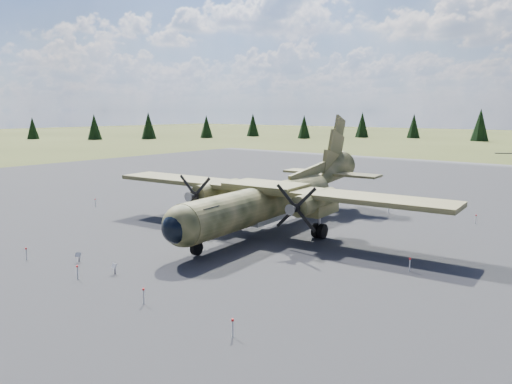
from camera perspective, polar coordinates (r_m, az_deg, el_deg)
The scene contains 7 objects.
ground at distance 40.90m, azimuth -4.92°, elevation -4.48°, with size 500.00×500.00×0.00m, color brown.
apron at distance 48.44m, azimuth 3.27°, elevation -2.29°, with size 120.00×120.00×0.04m, color #555559.
transport_plane at distance 41.04m, azimuth 1.90°, elevation -0.36°, with size 30.02×27.20×9.88m.
info_placard_left at distance 34.48m, azimuth -19.64°, elevation -6.87°, with size 0.45×0.30×0.65m.
info_placard_right at distance 31.41m, azimuth -15.90°, elevation -8.24°, with size 0.43×0.19×0.66m.
barrier_fence at distance 41.04m, azimuth -5.47°, elevation -3.71°, with size 33.12×29.62×0.85m.
treeline at distance 38.62m, azimuth 6.00°, elevation 1.77°, with size 308.55×307.48×10.88m.
Camera 1 is at (27.47, -28.70, 9.71)m, focal length 35.00 mm.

